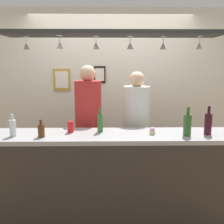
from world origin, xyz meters
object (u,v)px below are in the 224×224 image
object	(u,v)px
bottle_champagne_green	(187,124)
bottle_beer_green_import	(100,123)
person_left_red_shirt	(88,119)
picture_frame_crest	(100,75)
bottle_soda_clear	(13,128)
bottle_wine_dark_red	(208,123)
picture_frame_caricature	(62,80)
bottle_beer_brown_stubby	(41,130)
drink_can	(70,127)
person_right_white_patterned_shirt	(136,123)
cupcake	(152,131)

from	to	relation	value
bottle_champagne_green	bottle_beer_green_import	world-z (taller)	bottle_champagne_green
person_left_red_shirt	picture_frame_crest	distance (m)	0.98
bottle_soda_clear	person_left_red_shirt	bearing A→B (deg)	43.69
bottle_wine_dark_red	picture_frame_caricature	world-z (taller)	picture_frame_caricature
bottle_soda_clear	bottle_wine_dark_red	bearing A→B (deg)	1.13
bottle_wine_dark_red	bottle_beer_brown_stubby	distance (m)	1.72
bottle_beer_green_import	picture_frame_caricature	xyz separation A→B (m)	(-0.64, 1.32, 0.40)
bottle_soda_clear	drink_can	bearing A→B (deg)	14.87
picture_frame_caricature	person_left_red_shirt	bearing A→B (deg)	-59.81
person_left_red_shirt	bottle_beer_brown_stubby	world-z (taller)	person_left_red_shirt
bottle_wine_dark_red	bottle_beer_brown_stubby	size ratio (longest dim) A/B	1.67
person_right_white_patterned_shirt	picture_frame_crest	size ratio (longest dim) A/B	6.36
person_left_red_shirt	bottle_soda_clear	world-z (taller)	person_left_red_shirt
picture_frame_caricature	bottle_beer_green_import	bearing A→B (deg)	-64.28
bottle_beer_green_import	bottle_beer_brown_stubby	size ratio (longest dim) A/B	1.44
person_right_white_patterned_shirt	bottle_champagne_green	xyz separation A→B (m)	(0.45, -0.69, 0.14)
bottle_champagne_green	bottle_soda_clear	bearing A→B (deg)	179.89
picture_frame_crest	bottle_beer_brown_stubby	bearing A→B (deg)	-109.78
person_left_red_shirt	bottle_champagne_green	size ratio (longest dim) A/B	5.78
person_right_white_patterned_shirt	person_left_red_shirt	bearing A→B (deg)	180.00
person_right_white_patterned_shirt	picture_frame_caricature	world-z (taller)	picture_frame_caricature
bottle_beer_green_import	drink_can	bearing A→B (deg)	-177.20
person_right_white_patterned_shirt	bottle_wine_dark_red	world-z (taller)	person_right_white_patterned_shirt
person_right_white_patterned_shirt	picture_frame_crest	bearing A→B (deg)	121.56
person_right_white_patterned_shirt	picture_frame_crest	xyz separation A→B (m)	(-0.49, 0.81, 0.60)
bottle_champagne_green	cupcake	size ratio (longest dim) A/B	3.85
bottle_beer_brown_stubby	cupcake	world-z (taller)	bottle_beer_brown_stubby
bottle_champagne_green	bottle_beer_brown_stubby	size ratio (longest dim) A/B	1.67
bottle_wine_dark_red	picture_frame_caricature	size ratio (longest dim) A/B	0.88
bottle_beer_brown_stubby	drink_can	size ratio (longest dim) A/B	1.48
person_right_white_patterned_shirt	drink_can	size ratio (longest dim) A/B	13.56
bottle_champagne_green	bottle_beer_green_import	xyz separation A→B (m)	(-0.90, 0.17, -0.01)
person_left_red_shirt	bottle_beer_green_import	xyz separation A→B (m)	(0.17, -0.52, 0.07)
bottle_beer_green_import	cupcake	distance (m)	0.57
person_right_white_patterned_shirt	bottle_beer_green_import	bearing A→B (deg)	-131.14
person_left_red_shirt	bottle_wine_dark_red	size ratio (longest dim) A/B	5.78
bottle_wine_dark_red	cupcake	bearing A→B (deg)	178.61
person_left_red_shirt	bottle_beer_green_import	distance (m)	0.55
person_right_white_patterned_shirt	picture_frame_caricature	size ratio (longest dim) A/B	4.87
person_right_white_patterned_shirt	bottle_beer_brown_stubby	bearing A→B (deg)	-145.61
bottle_champagne_green	bottle_soda_clear	distance (m)	1.78
person_right_white_patterned_shirt	bottle_beer_brown_stubby	world-z (taller)	person_right_white_patterned_shirt
bottle_beer_green_import	picture_frame_crest	xyz separation A→B (m)	(-0.04, 1.32, 0.47)
person_right_white_patterned_shirt	drink_can	distance (m)	0.94
person_left_red_shirt	bottle_soda_clear	xyz separation A→B (m)	(-0.71, -0.68, 0.06)
person_right_white_patterned_shirt	cupcake	world-z (taller)	person_right_white_patterned_shirt
bottle_beer_green_import	bottle_soda_clear	world-z (taller)	bottle_beer_green_import
bottle_beer_green_import	bottle_beer_brown_stubby	distance (m)	0.62
picture_frame_crest	drink_can	bearing A→B (deg)	-101.73
person_right_white_patterned_shirt	cupcake	distance (m)	0.64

